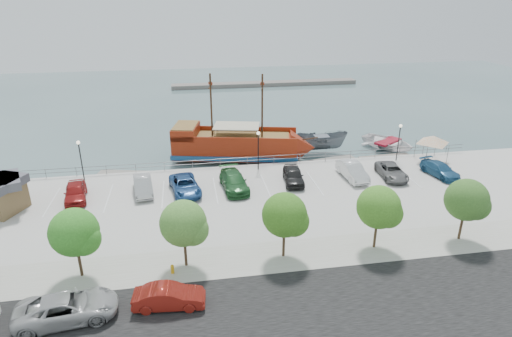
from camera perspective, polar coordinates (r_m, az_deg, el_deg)
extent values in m
plane|color=#405A5D|center=(40.98, 1.85, -4.85)|extent=(160.00, 160.00, 0.00)
cube|color=black|center=(27.52, 8.75, -18.15)|extent=(100.00, 8.00, 0.04)
cube|color=#99978A|center=(32.08, 5.44, -11.33)|extent=(100.00, 4.00, 0.05)
cylinder|color=slate|center=(47.19, 0.03, 1.56)|extent=(50.00, 0.06, 0.06)
cylinder|color=slate|center=(47.33, 0.03, 1.11)|extent=(50.00, 0.06, 0.06)
cube|color=#6B625B|center=(94.11, 1.26, 11.23)|extent=(40.00, 3.00, 0.80)
cube|color=maroon|center=(51.20, -2.76, 2.98)|extent=(15.15, 7.61, 2.36)
cube|color=navy|center=(51.47, -2.74, 2.17)|extent=(15.48, 7.93, 0.54)
cone|color=maroon|center=(51.04, 6.20, 2.80)|extent=(3.79, 4.88, 4.35)
cube|color=maroon|center=(51.55, -9.35, 4.96)|extent=(3.65, 5.02, 1.27)
cube|color=brown|center=(51.35, -9.40, 5.68)|extent=(3.39, 4.63, 0.11)
cube|color=brown|center=(50.76, -2.27, 4.27)|extent=(12.38, 6.48, 0.14)
cube|color=maroon|center=(52.79, -2.55, 5.30)|extent=(14.20, 3.36, 0.63)
cube|color=maroon|center=(48.67, -3.04, 3.78)|extent=(14.20, 3.36, 0.63)
cylinder|color=#382111|center=(49.56, 0.83, 8.26)|extent=(0.26, 0.26, 7.44)
cylinder|color=#382111|center=(50.13, -5.99, 8.30)|extent=(0.26, 0.26, 7.44)
cylinder|color=#382111|center=(49.05, 0.84, 10.83)|extent=(0.72, 2.68, 0.13)
cylinder|color=#382111|center=(49.63, -6.10, 10.84)|extent=(0.72, 2.68, 0.13)
cube|color=beige|center=(50.39, -2.61, 5.70)|extent=(5.89, 4.52, 0.11)
cylinder|color=#382111|center=(50.72, 6.97, 3.94)|extent=(2.24, 0.64, 0.54)
imported|color=slate|center=(54.17, 8.68, 3.32)|extent=(6.72, 3.32, 2.49)
imported|color=white|center=(57.47, 17.15, 3.12)|extent=(7.91, 8.47, 1.43)
cube|color=gray|center=(49.04, -16.80, -0.84)|extent=(6.77, 3.35, 0.37)
cube|color=gray|center=(51.24, 9.72, 0.86)|extent=(7.07, 3.28, 0.39)
cube|color=slate|center=(53.96, 16.95, 1.29)|extent=(6.56, 2.26, 0.37)
cube|color=brown|center=(43.33, -31.01, -3.47)|extent=(4.34, 4.34, 2.41)
cylinder|color=slate|center=(52.71, 20.45, 2.51)|extent=(0.07, 0.07, 2.13)
cylinder|color=slate|center=(53.95, 22.81, 2.61)|extent=(0.07, 0.07, 2.13)
cylinder|color=slate|center=(50.66, 21.76, 1.53)|extent=(0.07, 0.07, 2.13)
cylinder|color=slate|center=(51.95, 24.18, 1.65)|extent=(0.07, 0.07, 2.13)
pyramid|color=silver|center=(51.72, 22.61, 4.05)|extent=(4.15, 4.15, 0.87)
imported|color=#A4A4A4|center=(28.39, -23.88, -16.63)|extent=(6.03, 3.37, 1.59)
imported|color=maroon|center=(27.56, -11.52, -16.41)|extent=(4.47, 1.89, 1.43)
cylinder|color=gold|center=(30.46, -11.07, -13.14)|extent=(0.23, 0.23, 0.57)
sphere|color=gold|center=(30.28, -11.12, -12.67)|extent=(0.25, 0.25, 0.25)
cylinder|color=black|center=(46.26, -22.24, 0.76)|extent=(0.12, 0.12, 4.00)
sphere|color=#FFF2CC|center=(45.59, -22.63, 3.22)|extent=(0.36, 0.36, 0.36)
cylinder|color=black|center=(45.62, 0.30, 2.22)|extent=(0.12, 0.12, 4.00)
sphere|color=#FFF2CC|center=(44.93, 0.30, 4.73)|extent=(0.36, 0.36, 0.36)
cylinder|color=black|center=(50.71, 18.44, 3.15)|extent=(0.12, 0.12, 4.00)
sphere|color=#FFF2CC|center=(50.10, 18.73, 5.41)|extent=(0.36, 0.36, 0.36)
cylinder|color=#473321|center=(31.56, -22.44, -11.43)|extent=(0.20, 0.20, 2.20)
sphere|color=#2D6F1F|center=(30.41, -23.08, -7.81)|extent=(3.20, 3.20, 3.20)
sphere|color=#2D6F1F|center=(30.20, -21.97, -8.72)|extent=(2.20, 2.20, 2.20)
cylinder|color=#473321|center=(30.63, -9.39, -10.94)|extent=(0.20, 0.20, 2.20)
sphere|color=#41702B|center=(29.44, -9.67, -7.19)|extent=(3.20, 3.20, 3.20)
sphere|color=#41702B|center=(29.37, -8.44, -8.09)|extent=(2.20, 2.20, 2.20)
cylinder|color=#473321|center=(31.27, 3.71, -9.88)|extent=(0.20, 0.20, 2.20)
sphere|color=#32631A|center=(30.10, 3.82, -6.18)|extent=(3.20, 3.20, 3.20)
sphere|color=#32631A|center=(30.18, 5.05, -7.01)|extent=(2.20, 2.20, 2.20)
cylinder|color=#473321|center=(33.40, 15.62, -8.47)|extent=(0.20, 0.20, 2.20)
sphere|color=#396D1E|center=(32.31, 16.04, -4.96)|extent=(3.20, 3.20, 3.20)
sphere|color=#396D1E|center=(32.51, 17.15, -5.72)|extent=(2.20, 2.20, 2.20)
cylinder|color=#473321|center=(36.77, 25.66, -6.99)|extent=(0.20, 0.20, 2.20)
sphere|color=#315820|center=(35.78, 26.27, -3.76)|extent=(3.20, 3.20, 3.20)
sphere|color=#315820|center=(36.07, 27.20, -4.44)|extent=(2.20, 2.20, 2.20)
imported|color=maroon|center=(42.71, -22.95, -2.90)|extent=(2.58, 4.88, 1.58)
imported|color=#B3B3B3|center=(42.08, -14.84, -2.20)|extent=(2.26, 4.87, 1.54)
imported|color=navy|center=(41.31, -9.45, -2.24)|extent=(3.33, 5.67, 1.48)
imported|color=#215729|center=(41.52, -2.96, -1.72)|extent=(2.75, 5.72, 1.61)
imported|color=black|center=(43.00, 5.01, -0.92)|extent=(2.39, 4.82, 1.58)
imported|color=silver|center=(44.96, 12.73, -0.30)|extent=(2.04, 5.06, 1.64)
imported|color=slate|center=(46.24, 17.63, -0.36)|extent=(2.66, 5.06, 1.36)
imported|color=#22547D|center=(48.43, 23.34, -0.14)|extent=(2.81, 5.03, 1.38)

